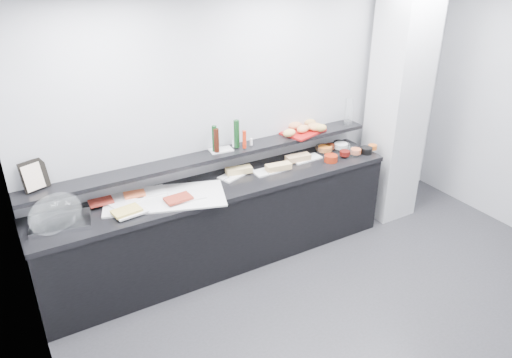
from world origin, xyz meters
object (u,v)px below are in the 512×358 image
sandwich_plate_mid (271,170)px  carafe (349,112)px  cloche_base (61,222)px  condiment_tray (221,150)px  framed_print (34,175)px  bread_tray (303,132)px

sandwich_plate_mid → carafe: bearing=6.9°
cloche_base → condiment_tray: bearing=19.4°
condiment_tray → cloche_base: bearing=-166.2°
sandwich_plate_mid → framed_print: 2.21m
cloche_base → carafe: (3.14, 0.13, 0.38)m
cloche_base → carafe: carafe is taller
framed_print → condiment_tray: (1.70, -0.05, -0.12)m
cloche_base → sandwich_plate_mid: bearing=12.2°
framed_print → condiment_tray: size_ratio=1.15×
sandwich_plate_mid → condiment_tray: size_ratio=1.66×
sandwich_plate_mid → carafe: size_ratio=1.25×
framed_print → carafe: carafe is taller
framed_print → condiment_tray: bearing=-20.5°
framed_print → carafe: (3.24, -0.12, 0.02)m
sandwich_plate_mid → condiment_tray: condiment_tray is taller
bread_tray → sandwich_plate_mid: bearing=-175.4°
bread_tray → carafe: carafe is taller
sandwich_plate_mid → carafe: (1.09, 0.14, 0.39)m
condiment_tray → carafe: 1.55m
framed_print → bread_tray: size_ratio=0.59×
framed_print → bread_tray: (2.68, -0.06, -0.12)m
carafe → sandwich_plate_mid: bearing=-172.8°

